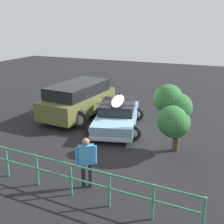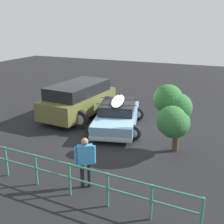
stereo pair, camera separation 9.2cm
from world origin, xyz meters
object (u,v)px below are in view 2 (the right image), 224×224
(sedan_car, at_px, (117,116))
(bush_near_left, at_px, (173,113))
(suv_car, at_px, (79,99))
(person_bystander, at_px, (85,158))

(sedan_car, distance_m, bush_near_left, 3.29)
(suv_car, bearing_deg, person_bystander, 121.34)
(suv_car, bearing_deg, bush_near_left, 157.10)
(sedan_car, xyz_separation_m, suv_car, (2.43, -0.74, 0.34))
(sedan_car, height_order, person_bystander, person_bystander)
(sedan_car, relative_size, bush_near_left, 1.74)
(bush_near_left, bearing_deg, person_bystander, 62.50)
(suv_car, relative_size, person_bystander, 3.01)
(person_bystander, relative_size, bush_near_left, 0.63)
(sedan_car, xyz_separation_m, person_bystander, (-1.01, 4.90, 0.37))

